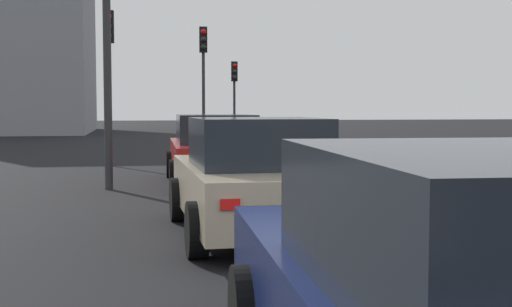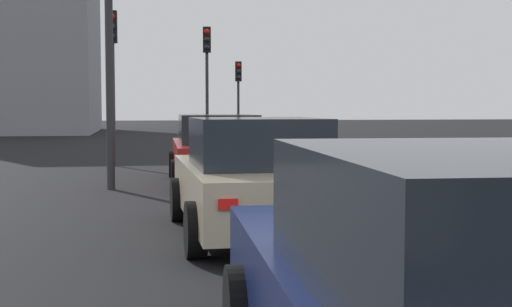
{
  "view_description": "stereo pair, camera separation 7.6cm",
  "coord_description": "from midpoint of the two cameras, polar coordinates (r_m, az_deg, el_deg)",
  "views": [
    {
      "loc": [
        -4.49,
        1.59,
        1.68
      ],
      "look_at": [
        4.61,
        -0.0,
        1.05
      ],
      "focal_mm": 48.15,
      "sensor_mm": 36.0,
      "label": 1
    },
    {
      "loc": [
        -4.5,
        1.51,
        1.68
      ],
      "look_at": [
        4.61,
        -0.0,
        1.05
      ],
      "focal_mm": 48.15,
      "sensor_mm": 36.0,
      "label": 2
    }
  ],
  "objects": [
    {
      "name": "car_red_lead",
      "position": [
        14.97,
        -3.11,
        0.27
      ],
      "size": [
        4.53,
        2.13,
        1.51
      ],
      "rotation": [
        0.0,
        0.0,
        -0.02
      ],
      "color": "maroon",
      "rests_on": "ground_plane"
    },
    {
      "name": "car_beige_second",
      "position": [
        8.93,
        0.13,
        -2.14
      ],
      "size": [
        4.15,
        2.07,
        1.54
      ],
      "rotation": [
        0.0,
        0.0,
        0.02
      ],
      "color": "tan",
      "rests_on": "ground_plane"
    },
    {
      "name": "traffic_light_near_left",
      "position": [
        31.46,
        -1.4,
        5.76
      ],
      "size": [
        0.32,
        0.29,
        3.73
      ],
      "rotation": [
        0.0,
        0.0,
        3.09
      ],
      "color": "#2D2D30",
      "rests_on": "ground_plane"
    },
    {
      "name": "traffic_light_near_right",
      "position": [
        24.59,
        -4.01,
        7.49
      ],
      "size": [
        0.32,
        0.29,
        4.5
      ],
      "rotation": [
        0.0,
        0.0,
        3.07
      ],
      "color": "#2D2D30",
      "rests_on": "ground_plane"
    },
    {
      "name": "traffic_light_far_left",
      "position": [
        19.83,
        -11.74,
        8.01
      ],
      "size": [
        0.32,
        0.29,
        4.36
      ],
      "rotation": [
        0.0,
        0.0,
        3.07
      ],
      "color": "#2D2D30",
      "rests_on": "ground_plane"
    },
    {
      "name": "building_facade_left",
      "position": [
        48.04,
        -19.87,
        10.73
      ],
      "size": [
        12.63,
        10.99,
        15.15
      ],
      "primitive_type": "cube",
      "color": "gray",
      "rests_on": "ground_plane"
    }
  ]
}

